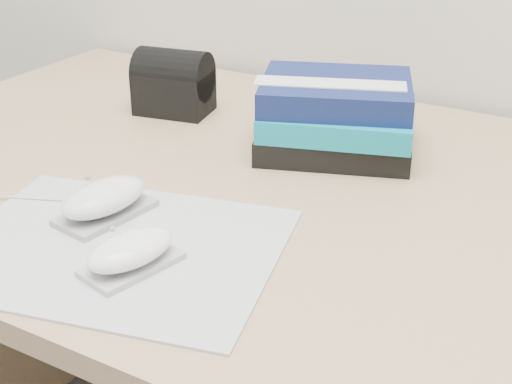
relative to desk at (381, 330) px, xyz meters
The scene contains 6 objects.
desk is the anchor object (origin of this frame).
mousepad 0.44m from the desk, 125.64° to the right, with size 0.36×0.28×0.00m, color #97979F.
mouse_rear 0.46m from the desk, 137.23° to the right, with size 0.08×0.13×0.05m.
mouse_front 0.45m from the desk, 117.85° to the right, with size 0.08×0.12×0.04m.
book_stack 0.32m from the desk, 148.20° to the left, with size 0.26×0.24×0.11m.
pouch 0.51m from the desk, 167.64° to the left, with size 0.13×0.10×0.11m.
Camera 1 is at (0.26, 0.82, 1.14)m, focal length 50.00 mm.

